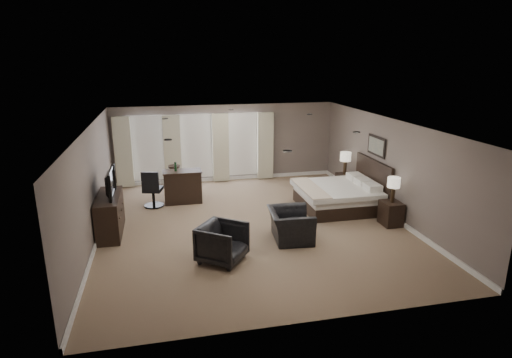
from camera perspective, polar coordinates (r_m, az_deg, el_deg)
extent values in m
cube|color=#7D664F|center=(11.00, -0.56, -6.15)|extent=(7.60, 8.60, 0.04)
cube|color=silver|center=(10.30, -0.60, 7.37)|extent=(7.60, 8.60, 0.04)
cube|color=#6B6059|center=(14.64, -4.07, 4.80)|extent=(7.50, 0.04, 2.60)
cube|color=#6B6059|center=(6.73, 7.10, -9.26)|extent=(7.50, 0.04, 2.60)
cube|color=#6B6059|center=(10.49, -21.06, -0.86)|extent=(0.04, 8.50, 2.60)
cube|color=#6B6059|center=(11.90, 17.36, 1.44)|extent=(0.04, 8.50, 2.60)
cube|color=silver|center=(14.45, -14.30, 3.98)|extent=(1.15, 0.04, 2.05)
cube|color=silver|center=(14.48, -7.96, 4.36)|extent=(1.15, 0.04, 2.05)
cube|color=silver|center=(14.69, -1.71, 4.67)|extent=(1.15, 0.04, 2.05)
cube|color=#BBB79B|center=(14.39, -17.27, 3.42)|extent=(0.55, 0.12, 2.30)
cube|color=#BBB79B|center=(14.34, -11.09, 3.81)|extent=(0.55, 0.12, 2.30)
cube|color=#BBB79B|center=(14.47, -4.74, 4.16)|extent=(0.55, 0.12, 2.30)
cube|color=#BBB79B|center=(14.75, 1.25, 4.45)|extent=(0.55, 0.12, 2.30)
cube|color=silver|center=(12.16, 10.69, -0.84)|extent=(2.13, 2.03, 1.35)
cube|color=black|center=(11.44, 17.55, -4.39)|extent=(0.46, 0.56, 0.61)
cube|color=black|center=(13.89, 11.66, -0.45)|extent=(0.42, 0.52, 0.57)
cube|color=beige|center=(11.25, 17.82, -1.39)|extent=(0.31, 0.31, 0.65)
cube|color=beige|center=(13.73, 11.81, 2.08)|extent=(0.34, 0.34, 0.70)
cube|color=slate|center=(12.38, 15.74, 4.26)|extent=(0.04, 0.96, 0.56)
cube|color=black|center=(10.93, -18.90, -4.52)|extent=(0.53, 1.64, 0.96)
imported|color=black|center=(10.76, -19.16, -1.77)|extent=(0.65, 1.13, 0.15)
imported|color=black|center=(10.03, 4.61, -5.48)|extent=(0.82, 1.17, 0.97)
imported|color=black|center=(9.03, -4.51, -8.25)|extent=(1.18, 1.19, 0.90)
cube|color=black|center=(12.68, -9.75, -0.99)|extent=(1.11, 0.58, 0.97)
cube|color=black|center=(13.94, -10.78, 0.17)|extent=(0.43, 0.43, 0.81)
cube|color=black|center=(12.78, -8.32, -1.30)|extent=(0.40, 0.40, 0.75)
cube|color=black|center=(12.48, -13.59, -1.21)|extent=(0.67, 0.67, 1.09)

